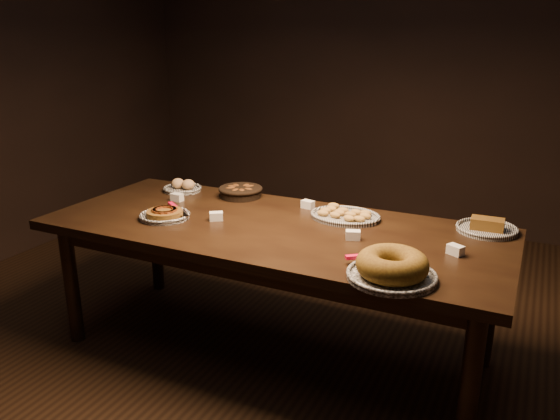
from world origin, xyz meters
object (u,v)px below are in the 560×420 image
at_px(buffet_table, 272,238).
at_px(madeleine_platter, 345,215).
at_px(bundt_cake_plate, 392,268).
at_px(apple_tart_plate, 165,214).

bearing_deg(buffet_table, madeleine_platter, 40.94).
height_order(buffet_table, bundt_cake_plate, bundt_cake_plate).
bearing_deg(apple_tart_plate, madeleine_platter, 38.81).
xyz_separation_m(buffet_table, bundt_cake_plate, (0.73, -0.38, 0.12)).
relative_size(madeleine_platter, bundt_cake_plate, 0.89).
relative_size(apple_tart_plate, madeleine_platter, 0.81).
bearing_deg(buffet_table, bundt_cake_plate, -27.38).
bearing_deg(bundt_cake_plate, apple_tart_plate, 167.75).
bearing_deg(madeleine_platter, apple_tart_plate, -145.12).
xyz_separation_m(buffet_table, madeleine_platter, (0.31, 0.27, 0.09)).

